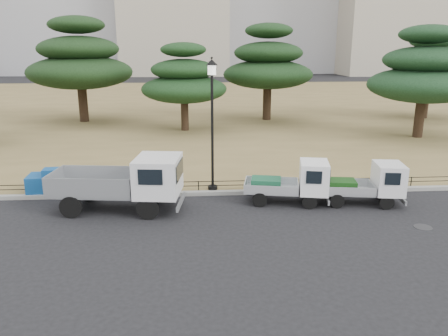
{
  "coord_description": "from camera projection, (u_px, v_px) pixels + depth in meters",
  "views": [
    {
      "loc": [
        -1.09,
        -14.31,
        5.86
      ],
      "look_at": [
        0.0,
        2.0,
        1.3
      ],
      "focal_mm": 35.0,
      "sensor_mm": 36.0,
      "label": 1
    }
  ],
  "objects": [
    {
      "name": "ground",
      "position": [
        228.0,
        219.0,
        15.4
      ],
      "size": [
        220.0,
        220.0,
        0.0
      ],
      "primitive_type": "plane",
      "color": "black"
    },
    {
      "name": "curb",
      "position": [
        223.0,
        193.0,
        17.88
      ],
      "size": [
        120.0,
        0.25,
        0.16
      ],
      "primitive_type": "cube",
      "color": "gray",
      "rests_on": "ground"
    },
    {
      "name": "truck_kei_front",
      "position": [
        293.0,
        182.0,
        16.75
      ],
      "size": [
        3.34,
        1.89,
        1.67
      ],
      "rotation": [
        0.0,
        0.0,
        -0.19
      ],
      "color": "black",
      "rests_on": "ground"
    },
    {
      "name": "pine_center_left",
      "position": [
        184.0,
        80.0,
        29.96
      ],
      "size": [
        5.91,
        5.91,
        6.01
      ],
      "color": "black",
      "rests_on": "lawn"
    },
    {
      "name": "street_lamp",
      "position": [
        212.0,
        104.0,
        17.17
      ],
      "size": [
        0.47,
        0.47,
        5.24
      ],
      "color": "black",
      "rests_on": "lawn"
    },
    {
      "name": "pine_center_right",
      "position": [
        268.0,
        65.0,
        34.25
      ],
      "size": [
        7.05,
        7.05,
        7.48
      ],
      "color": "black",
      "rests_on": "lawn"
    },
    {
      "name": "truck_large",
      "position": [
        125.0,
        181.0,
        15.92
      ],
      "size": [
        4.86,
        2.37,
        2.04
      ],
      "rotation": [
        0.0,
        0.0,
        -0.12
      ],
      "color": "black",
      "rests_on": "ground"
    },
    {
      "name": "truck_kei_rear",
      "position": [
        367.0,
        184.0,
        16.67
      ],
      "size": [
        3.23,
        1.72,
        1.61
      ],
      "rotation": [
        0.0,
        0.0,
        -0.15
      ],
      "color": "black",
      "rests_on": "ground"
    },
    {
      "name": "pipe_fence",
      "position": [
        223.0,
        183.0,
        17.92
      ],
      "size": [
        38.0,
        0.04,
        0.4
      ],
      "color": "black",
      "rests_on": "lawn"
    },
    {
      "name": "pine_east_far",
      "position": [
        429.0,
        71.0,
        35.15
      ],
      "size": [
        6.62,
        6.62,
        6.65
      ],
      "color": "black",
      "rests_on": "lawn"
    },
    {
      "name": "tarp_pile",
      "position": [
        47.0,
        182.0,
        17.82
      ],
      "size": [
        1.52,
        1.16,
        0.97
      ],
      "rotation": [
        0.0,
        0.0,
        0.07
      ],
      "color": "#124D91",
      "rests_on": "lawn"
    },
    {
      "name": "lawn",
      "position": [
        206.0,
        105.0,
        44.79
      ],
      "size": [
        120.0,
        56.0,
        0.15
      ],
      "primitive_type": "cube",
      "color": "olive",
      "rests_on": "ground"
    },
    {
      "name": "manhole",
      "position": [
        423.0,
        227.0,
        14.66
      ],
      "size": [
        0.6,
        0.6,
        0.01
      ],
      "primitive_type": "cylinder",
      "color": "#2D2D30",
      "rests_on": "ground"
    },
    {
      "name": "pine_west_near",
      "position": [
        80.0,
        62.0,
        33.28
      ],
      "size": [
        7.95,
        7.95,
        7.95
      ],
      "color": "black",
      "rests_on": "lawn"
    },
    {
      "name": "pine_east_near",
      "position": [
        425.0,
        74.0,
        27.47
      ],
      "size": [
        6.96,
        6.96,
        7.03
      ],
      "color": "black",
      "rests_on": "lawn"
    }
  ]
}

